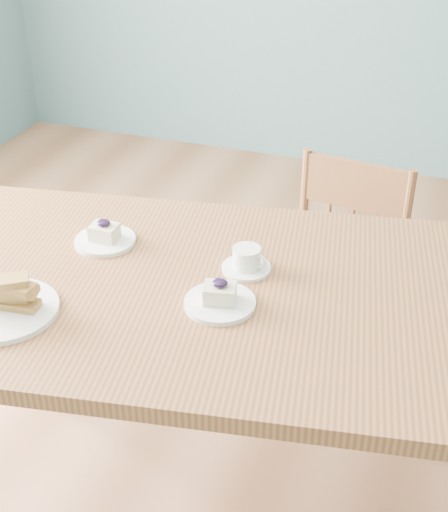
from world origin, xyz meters
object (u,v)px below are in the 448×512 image
object	(u,v)px
coffee_cup	(247,261)
biscotti_plate	(2,302)
cheesecake_plate_far	(105,237)
cheesecake_plate_near	(220,299)
dining_table	(214,313)
dining_chair	(335,287)

from	to	relation	value
coffee_cup	biscotti_plate	distance (m)	0.58
cheesecake_plate_far	coffee_cup	world-z (taller)	cheesecake_plate_far
cheesecake_plate_far	coffee_cup	distance (m)	0.39
cheesecake_plate_near	cheesecake_plate_far	bearing A→B (deg)	156.58
cheesecake_plate_far	biscotti_plate	size ratio (longest dim) A/B	0.65
cheesecake_plate_near	coffee_cup	xyz separation A→B (m)	(0.01, 0.16, 0.01)
dining_table	cheesecake_plate_near	distance (m)	0.12
dining_table	cheesecake_plate_far	distance (m)	0.37
dining_table	cheesecake_plate_near	bearing A→B (deg)	-68.28
cheesecake_plate_near	biscotti_plate	xyz separation A→B (m)	(-0.45, -0.19, 0.01)
coffee_cup	cheesecake_plate_far	bearing A→B (deg)	-168.88
cheesecake_plate_far	biscotti_plate	world-z (taller)	biscotti_plate
dining_table	dining_chair	distance (m)	0.73
dining_chair	cheesecake_plate_far	bearing A→B (deg)	-126.03
dining_chair	coffee_cup	xyz separation A→B (m)	(-0.14, -0.54, 0.39)
coffee_cup	biscotti_plate	world-z (taller)	biscotti_plate
dining_chair	cheesecake_plate_far	xyz separation A→B (m)	(-0.53, -0.54, 0.39)
dining_table	coffee_cup	world-z (taller)	coffee_cup
cheesecake_plate_near	coffee_cup	distance (m)	0.17
cheesecake_plate_near	dining_chair	bearing A→B (deg)	78.27
dining_chair	coffee_cup	size ratio (longest dim) A/B	6.83
dining_table	dining_chair	bearing A→B (deg)	63.98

